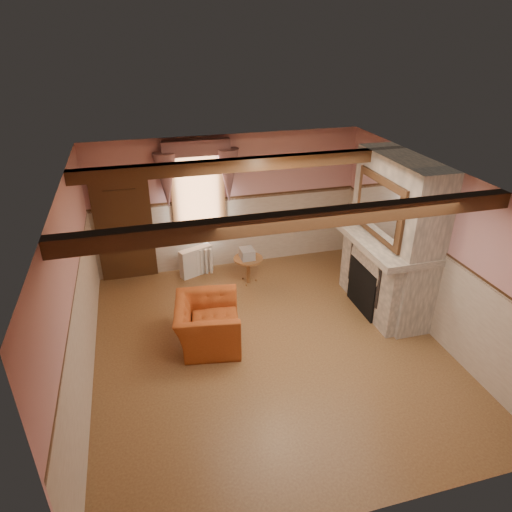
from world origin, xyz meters
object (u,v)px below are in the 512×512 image
object	(u,v)px
bowl	(385,235)
armchair	(208,324)
side_table	(248,270)
mantel_clock	(364,215)
oil_lamp	(369,216)
radiator	(196,261)

from	to	relation	value
bowl	armchair	bearing A→B (deg)	-175.47
side_table	bowl	distance (m)	2.80
armchair	side_table	world-z (taller)	armchair
armchair	bowl	xyz separation A→B (m)	(3.17, 0.25, 1.09)
bowl	mantel_clock	size ratio (longest dim) A/B	1.45
armchair	side_table	xyz separation A→B (m)	(1.12, 1.74, -0.10)
oil_lamp	mantel_clock	bearing A→B (deg)	90.00
armchair	radiator	distance (m)	2.35
side_table	oil_lamp	world-z (taller)	oil_lamp
armchair	bowl	size ratio (longest dim) A/B	3.33
mantel_clock	radiator	bearing A→B (deg)	156.73
side_table	bowl	bearing A→B (deg)	-36.03
side_table	bowl	xyz separation A→B (m)	(2.05, -1.49, 1.19)
side_table	radiator	distance (m)	1.14
radiator	bowl	size ratio (longest dim) A/B	2.01
bowl	oil_lamp	size ratio (longest dim) A/B	1.24
radiator	side_table	bearing A→B (deg)	-55.11
armchair	mantel_clock	bearing A→B (deg)	-62.39
side_table	oil_lamp	distance (m)	2.57
armchair	mantel_clock	distance (m)	3.53
radiator	oil_lamp	size ratio (longest dim) A/B	2.50
bowl	mantel_clock	distance (m)	0.80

